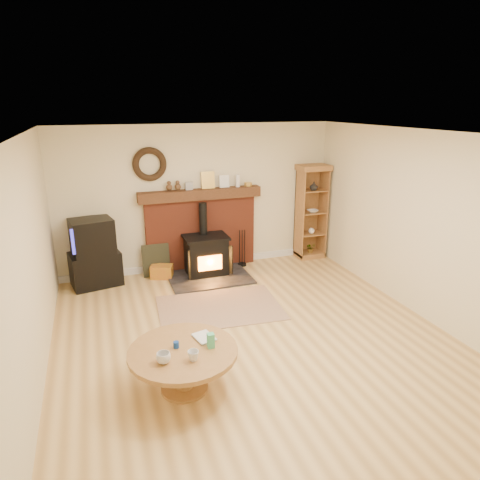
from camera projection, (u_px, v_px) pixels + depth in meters
name	position (u px, v px, depth m)	size (l,w,h in m)	color
ground	(253.00, 337.00, 5.61)	(5.50, 5.50, 0.00)	#B2884A
room_shell	(250.00, 208.00, 5.16)	(5.02, 5.52, 2.61)	beige
chimney_breast	(201.00, 226.00, 7.76)	(2.20, 0.22, 1.78)	brown
wood_stove	(207.00, 256.00, 7.54)	(1.40, 1.00, 1.28)	black
area_rug	(220.00, 308.00, 6.40)	(1.80, 1.24, 0.01)	brown
tv_unit	(94.00, 254.00, 7.07)	(0.87, 0.68, 1.14)	black
curio_cabinet	(311.00, 212.00, 8.30)	(0.59, 0.42, 1.83)	brown
firelog_box	(162.00, 272.00, 7.48)	(0.37, 0.23, 0.23)	gold
leaning_painting	(156.00, 260.00, 7.54)	(0.48, 0.03, 0.57)	black
fire_tools	(242.00, 259.00, 8.04)	(0.16, 0.16, 0.70)	black
coffee_table	(183.00, 357.00, 4.47)	(1.15, 1.15, 0.64)	brown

